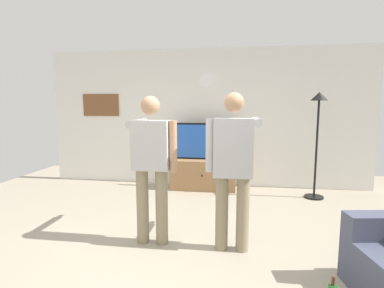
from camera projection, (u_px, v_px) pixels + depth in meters
ground_plane at (175, 255)px, 3.15m from camera, size 8.40×8.40×0.00m
back_wall at (205, 118)px, 5.87m from camera, size 6.40×0.10×2.70m
tv_stand at (203, 174)px, 5.66m from camera, size 1.23×0.52×0.57m
television at (204, 141)px, 5.62m from camera, size 1.12×0.07×0.70m
wall_clock at (206, 80)px, 5.71m from camera, size 0.25×0.03×0.25m
framed_picture at (101, 105)px, 6.10m from camera, size 0.78×0.04×0.45m
floor_lamp at (318, 123)px, 4.95m from camera, size 0.32×0.32×1.82m
person_standing_nearer_lamp at (152, 161)px, 3.33m from camera, size 0.59×0.78×1.70m
person_standing_nearer_couch at (233, 163)px, 3.16m from camera, size 0.59×0.78×1.73m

